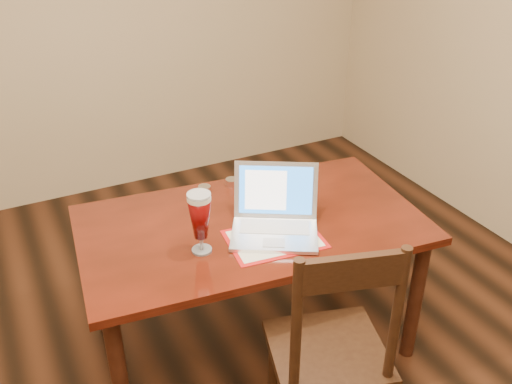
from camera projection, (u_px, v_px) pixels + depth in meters
name	position (u px, v px, depth m)	size (l,w,h in m)	color
room_shell	(206.00, 6.00, 1.37)	(4.51, 5.01, 2.71)	tan
dining_table	(251.00, 236.00, 2.54)	(1.58, 1.00, 0.97)	#53160B
dining_chair	(331.00, 352.00, 2.13)	(0.53, 0.51, 1.02)	black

